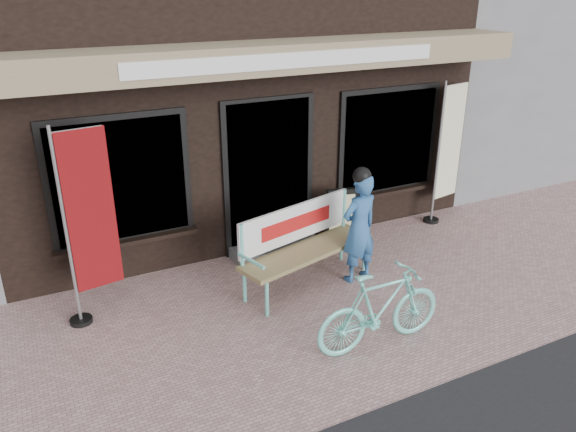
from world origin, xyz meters
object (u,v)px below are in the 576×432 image
bench (303,239)px  person (359,226)px  bicycle (380,309)px  nobori_cream (448,150)px  menu_stand (341,217)px  nobori_red (87,223)px

bench → person: person is taller
person → bicycle: 1.47m
nobori_cream → menu_stand: 2.11m
person → menu_stand: person is taller
nobori_red → menu_stand: nobori_red is taller
bench → menu_stand: bench is taller
bicycle → nobori_cream: nobori_cream is taller
person → nobori_red: (-3.15, 0.58, 0.43)m
bench → nobori_red: size_ratio=0.85×
nobori_red → nobori_cream: (5.47, 0.50, -0.03)m
nobori_red → nobori_cream: bearing=-3.8°
person → nobori_cream: bearing=16.2°
person → bench: bearing=151.2°
bench → nobori_red: bearing=157.2°
bench → menu_stand: bearing=20.4°
bicycle → menu_stand: 2.46m
bench → nobori_cream: size_ratio=0.87×
bicycle → person: bearing=-22.8°
nobori_red → menu_stand: (3.48, 0.38, -0.74)m
bench → nobori_cream: nobori_cream is taller
bench → bicycle: bench is taller
person → nobori_cream: 2.59m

